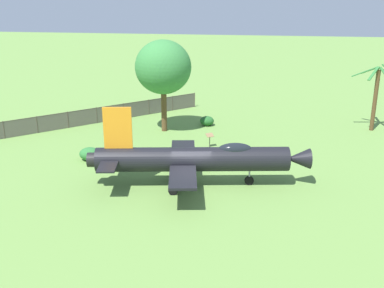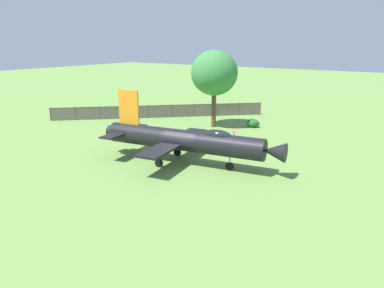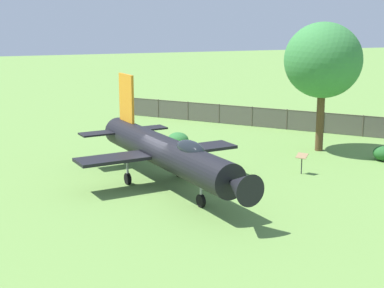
% 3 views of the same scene
% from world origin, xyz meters
% --- Properties ---
extents(ground_plane, '(200.00, 200.00, 0.00)m').
position_xyz_m(ground_plane, '(0.00, 0.00, 0.00)').
color(ground_plane, '#668E42').
extents(display_jet, '(14.37, 8.76, 5.29)m').
position_xyz_m(display_jet, '(-0.36, -0.06, 1.86)').
color(display_jet, black).
rests_on(display_jet, ground_plane).
extents(shade_tree, '(4.90, 4.81, 8.12)m').
position_xyz_m(shade_tree, '(4.27, -11.71, 5.73)').
color(shade_tree, brown).
rests_on(shade_tree, ground_plane).
extents(perimeter_fence, '(18.84, 17.27, 1.56)m').
position_xyz_m(perimeter_fence, '(12.16, -12.22, 0.83)').
color(perimeter_fence, '#4C4238').
rests_on(perimeter_fence, ground_plane).
extents(shrub_near_fence, '(1.30, 1.24, 0.89)m').
position_xyz_m(shrub_near_fence, '(0.64, -13.92, 0.44)').
color(shrub_near_fence, '#235B26').
rests_on(shrub_near_fence, ground_plane).
extents(shrub_by_tree, '(1.61, 1.35, 0.97)m').
position_xyz_m(shrub_by_tree, '(8.29, -3.53, 0.49)').
color(shrub_by_tree, '#2D7033').
rests_on(shrub_by_tree, ground_plane).
extents(info_plaque, '(0.72, 0.67, 1.14)m').
position_xyz_m(info_plaque, '(-0.28, -7.78, 0.85)').
color(info_plaque, '#333333').
rests_on(info_plaque, ground_plane).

